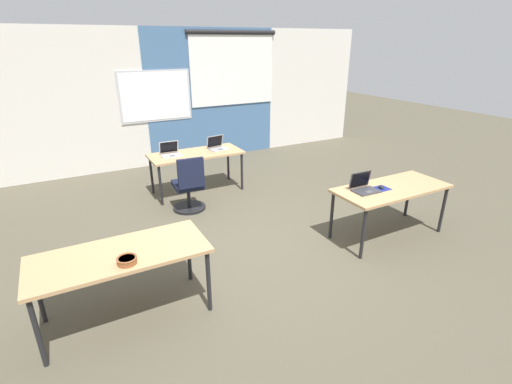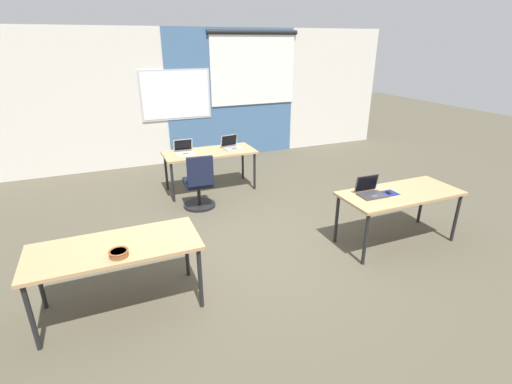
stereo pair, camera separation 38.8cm
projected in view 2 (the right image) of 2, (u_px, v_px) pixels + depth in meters
The scene contains 12 objects.
ground_plane at pixel (258, 245), 4.96m from camera, with size 24.00×24.00×0.00m.
back_wall_assembly at pixel (184, 97), 8.02m from camera, with size 10.00×0.27×2.80m.
desk_near_left at pixel (115, 251), 3.57m from camera, with size 1.60×0.70×0.72m.
desk_near_right at pixel (400, 196), 4.83m from camera, with size 1.60×0.70×0.72m.
desk_far_center at pixel (210, 155), 6.59m from camera, with size 1.60×0.70×0.72m.
laptop_near_right_inner at pixel (370, 191), 4.71m from camera, with size 0.34×0.28×0.24m.
mousepad_near_right_inner at pixel (389, 193), 4.76m from camera, with size 0.22×0.19×0.00m.
mouse_near_right_inner at pixel (389, 192), 4.76m from camera, with size 0.07×0.11×0.03m.
laptop_far_left at pixel (184, 150), 6.44m from camera, with size 0.34×0.30×0.23m.
chair_far_left at pixel (199, 186), 5.93m from camera, with size 0.52×0.55×0.92m.
laptop_far_right at pixel (232, 146), 6.74m from camera, with size 0.37×0.34×0.23m.
snack_bowl at pixel (119, 253), 3.36m from camera, with size 0.18×0.18×0.06m.
Camera 2 is at (-1.70, -3.97, 2.54)m, focal length 26.08 mm.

